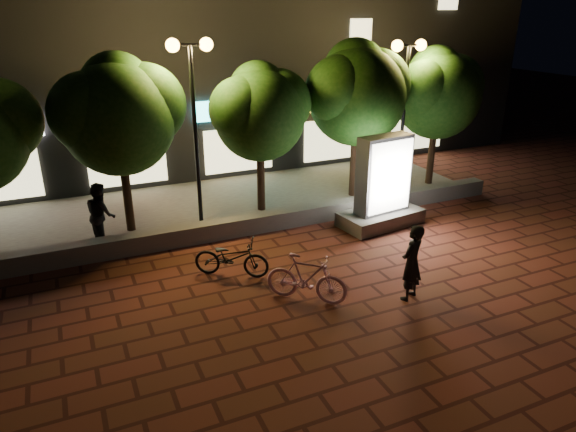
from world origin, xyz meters
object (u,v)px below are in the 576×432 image
rider (412,263)px  pedestrian (101,215)px  tree_left (119,111)px  scooter_parked (231,257)px  tree_mid (260,109)px  tree_far_right (438,90)px  scooter_pink (307,278)px  tree_right (358,90)px  street_lamp_right (406,78)px  ad_kiosk (383,190)px  street_lamp_left (192,86)px

rider → pedestrian: 8.01m
tree_left → scooter_parked: size_ratio=2.70×
tree_left → tree_mid: size_ratio=1.09×
tree_mid → rider: tree_mid is taller
pedestrian → rider: bearing=-145.5°
tree_far_right → scooter_pink: bearing=-144.3°
tree_right → pedestrian: bearing=-174.2°
tree_far_right → scooter_parked: size_ratio=2.63×
tree_right → scooter_parked: (-5.54, -3.71, -3.09)m
tree_right → tree_left: bearing=-180.0°
scooter_pink → tree_left: bearing=70.3°
street_lamp_right → tree_far_right: bearing=9.6°
tree_mid → street_lamp_right: (4.95, -0.26, 0.68)m
tree_far_right → scooter_pink: 9.79m
ad_kiosk → pedestrian: 7.82m
tree_far_right → tree_right: bearing=180.0°
tree_right → scooter_parked: bearing=-146.2°
tree_left → tree_far_right: (10.50, -0.00, -0.08)m
tree_right → scooter_pink: size_ratio=2.79×
tree_left → street_lamp_right: street_lamp_right is taller
scooter_pink → street_lamp_left: bearing=52.7°
tree_left → ad_kiosk: (6.80, -2.46, -2.37)m
rider → street_lamp_right: bearing=-149.6°
tree_mid → tree_right: bearing=0.0°
ad_kiosk → rider: ad_kiosk is taller
street_lamp_right → ad_kiosk: street_lamp_right is taller
tree_right → street_lamp_right: size_ratio=1.02×
street_lamp_left → rider: street_lamp_left is taller
tree_far_right → tree_mid: bearing=-180.0°
street_lamp_left → tree_left: bearing=172.3°
street_lamp_right → ad_kiosk: size_ratio=1.86×
scooter_pink → scooter_parked: (-1.13, 1.76, -0.07)m
tree_mid → street_lamp_left: size_ratio=0.87×
street_lamp_left → pedestrian: street_lamp_left is taller
tree_mid → street_lamp_right: street_lamp_right is taller
rider → scooter_pink: bearing=-47.8°
tree_left → pedestrian: (-0.85, -0.83, -2.50)m
scooter_pink → rider: 2.30m
ad_kiosk → tree_right: bearing=78.4°
street_lamp_left → ad_kiosk: 6.09m
rider → scooter_parked: size_ratio=0.96×
tree_mid → ad_kiosk: tree_mid is taller
tree_right → ad_kiosk: tree_right is taller
street_lamp_left → ad_kiosk: size_ratio=1.94×
street_lamp_right → scooter_parked: (-7.18, -3.45, -3.42)m
tree_left → scooter_pink: 6.83m
tree_left → tree_mid: 4.00m
scooter_pink → rider: size_ratio=1.04×
scooter_parked → pedestrian: size_ratio=1.04×
rider → scooter_parked: 4.17m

